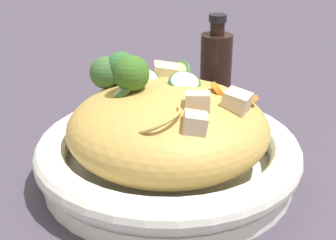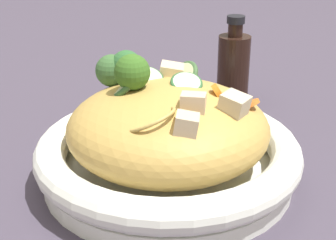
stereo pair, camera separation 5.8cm
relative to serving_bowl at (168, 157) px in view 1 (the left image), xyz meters
name	(u,v)px [view 1 (the left image)]	position (x,y,z in m)	size (l,w,h in m)	color
ground_plane	(168,178)	(0.00, 0.00, -0.03)	(3.00, 3.00, 0.00)	#3E3745
serving_bowl	(168,157)	(0.00, 0.00, 0.00)	(0.31, 0.31, 0.06)	white
noodle_heap	(168,128)	(0.00, 0.00, 0.04)	(0.23, 0.23, 0.10)	#B79145
broccoli_florets	(119,72)	(0.00, 0.07, 0.09)	(0.08, 0.10, 0.06)	#93B472
carrot_coins	(202,88)	(0.06, -0.01, 0.07)	(0.08, 0.16, 0.03)	orange
zucchini_slices	(158,81)	(0.03, 0.03, 0.08)	(0.15, 0.10, 0.05)	beige
chicken_chunks	(196,95)	(0.01, -0.03, 0.08)	(0.15, 0.16, 0.03)	#CCB991
soy_sauce_bottle	(216,66)	(0.26, 0.06, 0.03)	(0.05, 0.05, 0.14)	black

